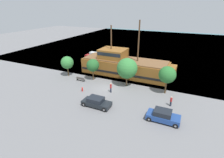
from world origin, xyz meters
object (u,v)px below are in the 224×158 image
at_px(bench_promenade_east, 81,79).
at_px(pirate_ship, 124,65).
at_px(moored_boat_dockside, 96,56).
at_px(pedestrian_walking_far, 111,88).
at_px(parked_car_curb_front, 96,102).
at_px(fire_hydrant, 82,89).
at_px(parked_car_curb_mid, 163,116).
at_px(pedestrian_walking_near, 171,101).

bearing_deg(bench_promenade_east, pirate_ship, 48.71).
distance_m(moored_boat_dockside, bench_promenade_east, 16.35).
bearing_deg(pedestrian_walking_far, parked_car_curb_front, -90.57).
bearing_deg(fire_hydrant, bench_promenade_east, 127.78).
distance_m(moored_boat_dockside, fire_hydrant, 20.79).
distance_m(fire_hydrant, bench_promenade_east, 4.64).
bearing_deg(fire_hydrant, pirate_ship, 71.90).
distance_m(pirate_ship, moored_boat_dockside, 14.35).
height_order(parked_car_curb_front, fire_hydrant, parked_car_curb_front).
relative_size(parked_car_curb_front, fire_hydrant, 5.75).
relative_size(parked_car_curb_front, pedestrian_walking_far, 2.53).
bearing_deg(bench_promenade_east, fire_hydrant, -52.22).
bearing_deg(parked_car_curb_mid, fire_hydrant, 168.78).
bearing_deg(moored_boat_dockside, pedestrian_walking_far, -53.44).
height_order(moored_boat_dockside, parked_car_curb_front, moored_boat_dockside).
relative_size(fire_hydrant, pedestrian_walking_near, 0.48).
bearing_deg(bench_promenade_east, moored_boat_dockside, 108.93).
height_order(parked_car_curb_mid, fire_hydrant, parked_car_curb_mid).
distance_m(parked_car_curb_mid, pedestrian_walking_far, 10.71).
xyz_separation_m(parked_car_curb_mid, pedestrian_walking_near, (0.45, 4.30, 0.03)).
bearing_deg(pirate_ship, parked_car_curb_front, -85.57).
height_order(fire_hydrant, pedestrian_walking_far, pedestrian_walking_far).
bearing_deg(bench_promenade_east, pedestrian_walking_far, -14.29).
relative_size(moored_boat_dockside, pedestrian_walking_far, 3.78).
bearing_deg(pedestrian_walking_far, pedestrian_walking_near, -1.70).
distance_m(pirate_ship, parked_car_curb_front, 14.42).
height_order(parked_car_curb_mid, pedestrian_walking_near, pedestrian_walking_near).
height_order(bench_promenade_east, pedestrian_walking_near, pedestrian_walking_near).
distance_m(parked_car_curb_mid, bench_promenade_east, 18.47).
bearing_deg(parked_car_curb_mid, parked_car_curb_front, -177.37).
height_order(parked_car_curb_front, pedestrian_walking_far, pedestrian_walking_far).
height_order(moored_boat_dockside, bench_promenade_east, moored_boat_dockside).
xyz_separation_m(moored_boat_dockside, parked_car_curb_mid, (22.58, -22.00, 0.13)).
xyz_separation_m(bench_promenade_east, pedestrian_walking_far, (7.60, -1.94, 0.44)).
height_order(parked_car_curb_front, parked_car_curb_mid, parked_car_curb_mid).
xyz_separation_m(pirate_ship, parked_car_curb_front, (1.11, -14.31, -1.31)).
bearing_deg(fire_hydrant, pedestrian_walking_far, 20.03).
distance_m(moored_boat_dockside, pedestrian_walking_far, 21.66).
bearing_deg(pedestrian_walking_near, pedestrian_walking_far, 178.30).
relative_size(pirate_ship, bench_promenade_east, 11.25).
height_order(pirate_ship, moored_boat_dockside, pirate_ship).
bearing_deg(fire_hydrant, pedestrian_walking_near, 5.50).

